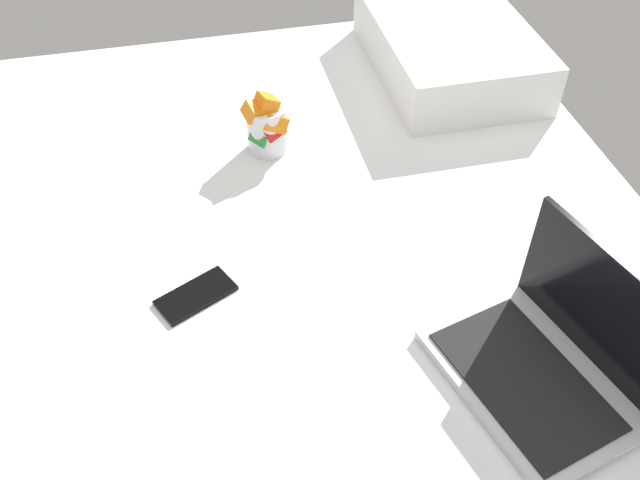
# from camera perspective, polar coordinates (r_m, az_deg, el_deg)

# --- Properties ---
(bed_mattress) EXTENTS (1.80, 1.40, 0.18)m
(bed_mattress) POSITION_cam_1_polar(r_m,az_deg,el_deg) (1.40, -0.41, -4.30)
(bed_mattress) COLOR white
(bed_mattress) RESTS_ON ground
(laptop) EXTENTS (0.38, 0.31, 0.23)m
(laptop) POSITION_cam_1_polar(r_m,az_deg,el_deg) (1.20, 18.08, -9.22)
(laptop) COLOR #B7BABC
(laptop) RESTS_ON bed_mattress
(snack_cup) EXTENTS (0.10, 0.10, 0.15)m
(snack_cup) POSITION_cam_1_polar(r_m,az_deg,el_deg) (1.57, -4.27, 9.15)
(snack_cup) COLOR silver
(snack_cup) RESTS_ON bed_mattress
(cell_phone) EXTENTS (0.12, 0.16, 0.01)m
(cell_phone) POSITION_cam_1_polar(r_m,az_deg,el_deg) (1.30, -9.97, -4.41)
(cell_phone) COLOR black
(cell_phone) RESTS_ON bed_mattress
(pillow) EXTENTS (0.52, 0.36, 0.13)m
(pillow) POSITION_cam_1_polar(r_m,az_deg,el_deg) (1.87, 10.39, 15.01)
(pillow) COLOR white
(pillow) RESTS_ON bed_mattress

